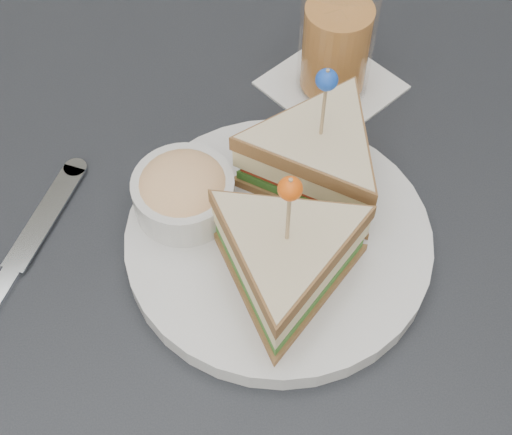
% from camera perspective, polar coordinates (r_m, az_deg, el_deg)
% --- Properties ---
extents(table, '(0.80, 0.80, 0.75)m').
position_cam_1_polar(table, '(0.68, -0.72, -6.80)').
color(table, black).
rests_on(table, ground).
extents(plate_meal, '(0.32, 0.32, 0.16)m').
position_cam_1_polar(plate_meal, '(0.59, 2.34, 0.38)').
color(plate_meal, silver).
rests_on(plate_meal, table).
extents(cutlery_knife, '(0.11, 0.20, 0.01)m').
position_cam_1_polar(cutlery_knife, '(0.65, -18.52, -3.34)').
color(cutlery_knife, silver).
rests_on(cutlery_knife, table).
extents(drink_set, '(0.16, 0.16, 0.15)m').
position_cam_1_polar(drink_set, '(0.71, 6.50, 14.17)').
color(drink_set, silver).
rests_on(drink_set, table).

